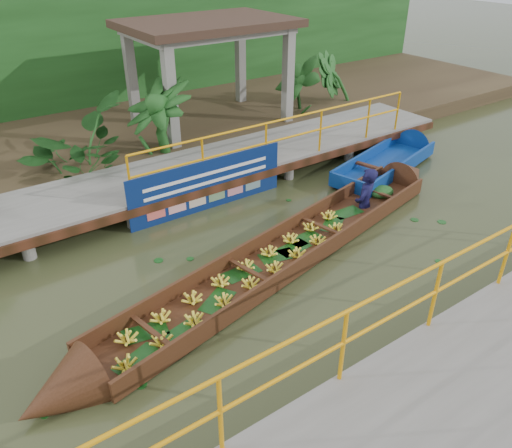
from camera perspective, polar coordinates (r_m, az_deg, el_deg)
ground at (r=8.73m, az=-0.80°, el=-5.71°), size 80.00×80.00×0.00m
land_strip at (r=14.77m, az=-17.66°, el=9.43°), size 30.00×8.00×0.45m
far_dock at (r=11.12m, az=-10.77°, el=4.97°), size 16.00×2.06×1.66m
near_dock at (r=7.11m, az=27.14°, el=-16.77°), size 18.00×2.40×1.73m
pavilion at (r=14.20m, az=-5.50°, el=20.75°), size 4.40×3.00×3.00m
foliage_backdrop at (r=16.64m, az=-21.63°, el=17.43°), size 30.00×0.80×4.00m
vendor_boat at (r=9.22m, az=4.92°, el=-1.90°), size 9.99×3.03×2.15m
moored_blue_boat at (r=13.65m, az=16.33°, el=7.70°), size 4.11×2.00×0.95m
blue_banner at (r=10.57m, az=-5.45°, el=4.47°), size 3.61×0.04×1.13m
tropical_plants at (r=12.62m, az=-12.68°, el=11.99°), size 14.40×1.40×1.75m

